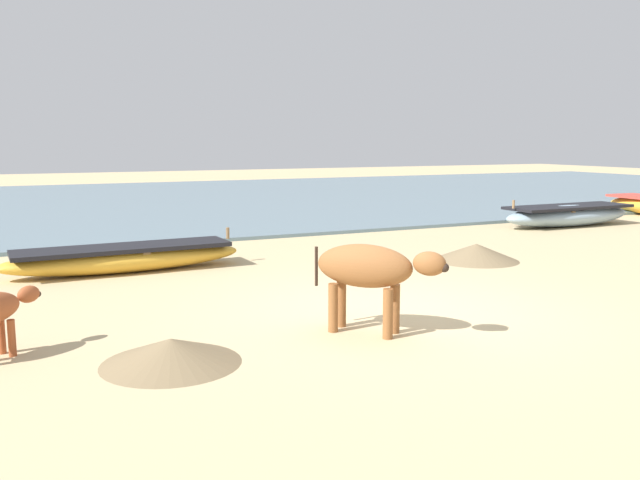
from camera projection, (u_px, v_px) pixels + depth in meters
name	position (u px, v px, depth m)	size (l,w,h in m)	color
ground	(401.00, 311.00, 8.59)	(80.00, 80.00, 0.00)	tan
sea_water	(148.00, 201.00, 23.45)	(60.00, 20.00, 0.08)	slate
fishing_boat_1	(124.00, 258.00, 11.10)	(3.97, 1.04, 0.63)	gold
fishing_boat_5	(568.00, 215.00, 17.00)	(3.95, 1.13, 0.73)	#8CA5B7
cow_adult_brown	(369.00, 270.00, 7.50)	(1.23, 1.35, 1.02)	brown
debris_pile_0	(476.00, 252.00, 12.14)	(1.54, 1.54, 0.31)	#7A6647
debris_pile_1	(171.00, 351.00, 6.55)	(1.38, 1.38, 0.25)	#7A6647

